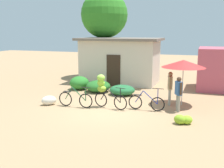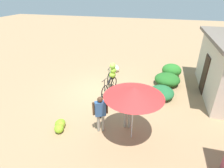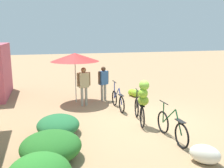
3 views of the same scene
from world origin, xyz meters
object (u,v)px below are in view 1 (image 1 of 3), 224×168
(bicycle_near_pile, at_px, (104,89))
(banana_pile_on_ground, at_px, (183,120))
(building_low, at_px, (120,60))
(produce_sack, at_px, (49,100))
(person_bystander, at_px, (170,85))
(bicycle_leftmost, at_px, (75,99))
(tree_behind_building, at_px, (104,15))
(market_umbrella, at_px, (184,64))
(person_vendor, at_px, (179,91))
(bicycle_center_loaded, at_px, (146,102))

(bicycle_near_pile, height_order, banana_pile_on_ground, bicycle_near_pile)
(building_low, distance_m, produce_sack, 6.84)
(banana_pile_on_ground, height_order, produce_sack, produce_sack)
(bicycle_near_pile, xyz_separation_m, produce_sack, (-2.63, -0.46, -0.66))
(bicycle_near_pile, relative_size, person_bystander, 1.05)
(bicycle_leftmost, xyz_separation_m, person_bystander, (4.05, 1.77, 0.61))
(tree_behind_building, relative_size, bicycle_near_pile, 3.77)
(market_umbrella, relative_size, produce_sack, 3.06)
(bicycle_leftmost, distance_m, banana_pile_on_ground, 4.95)
(tree_behind_building, distance_m, person_vendor, 10.31)
(bicycle_leftmost, distance_m, bicycle_near_pile, 1.42)
(market_umbrella, bearing_deg, bicycle_leftmost, -156.17)
(banana_pile_on_ground, relative_size, person_vendor, 0.51)
(banana_pile_on_ground, bearing_deg, bicycle_near_pile, 162.49)
(person_bystander, bearing_deg, market_umbrella, 25.55)
(bicycle_near_pile, xyz_separation_m, person_vendor, (3.27, 0.45, 0.05))
(tree_behind_building, xyz_separation_m, market_umbrella, (6.27, -6.14, -2.64))
(tree_behind_building, height_order, banana_pile_on_ground, tree_behind_building)
(banana_pile_on_ground, xyz_separation_m, person_bystander, (-0.84, 2.55, 0.80))
(building_low, height_order, banana_pile_on_ground, building_low)
(building_low, height_order, bicycle_center_loaded, building_low)
(tree_behind_building, xyz_separation_m, produce_sack, (0.31, -8.27, -4.39))
(tree_behind_building, relative_size, banana_pile_on_ground, 8.05)
(building_low, xyz_separation_m, banana_pile_on_ground, (4.79, -7.24, -1.35))
(tree_behind_building, distance_m, bicycle_center_loaded, 9.98)
(person_bystander, bearing_deg, bicycle_near_pile, -153.16)
(building_low, bearing_deg, banana_pile_on_ground, -56.49)
(bicycle_leftmost, relative_size, person_bystander, 1.07)
(bicycle_leftmost, height_order, bicycle_center_loaded, bicycle_center_loaded)
(bicycle_leftmost, bearing_deg, banana_pile_on_ground, -9.02)
(building_low, bearing_deg, bicycle_center_loaded, -62.20)
(person_vendor, bearing_deg, market_umbrella, 87.36)
(bicycle_near_pile, bearing_deg, person_bystander, 26.84)
(tree_behind_building, bearing_deg, person_bystander, -48.16)
(person_vendor, height_order, person_bystander, person_bystander)
(produce_sack, xyz_separation_m, person_bystander, (5.41, 1.87, 0.75))
(market_umbrella, height_order, bicycle_near_pile, market_umbrella)
(tree_behind_building, height_order, produce_sack, tree_behind_building)
(produce_sack, xyz_separation_m, person_vendor, (5.90, 0.92, 0.71))
(bicycle_near_pile, bearing_deg, person_vendor, 7.91)
(produce_sack, bearing_deg, person_bystander, 19.04)
(bicycle_leftmost, bearing_deg, person_bystander, 23.59)
(building_low, relative_size, bicycle_near_pile, 3.23)
(market_umbrella, relative_size, banana_pile_on_ground, 2.72)
(market_umbrella, xyz_separation_m, bicycle_center_loaded, (-1.40, -1.46, -1.62))
(bicycle_leftmost, xyz_separation_m, person_vendor, (4.54, 0.82, 0.57))
(tree_behind_building, bearing_deg, bicycle_near_pile, -69.30)
(building_low, bearing_deg, person_bystander, -49.85)
(person_vendor, xyz_separation_m, person_bystander, (-0.49, 0.95, 0.04))
(building_low, distance_m, person_vendor, 7.21)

